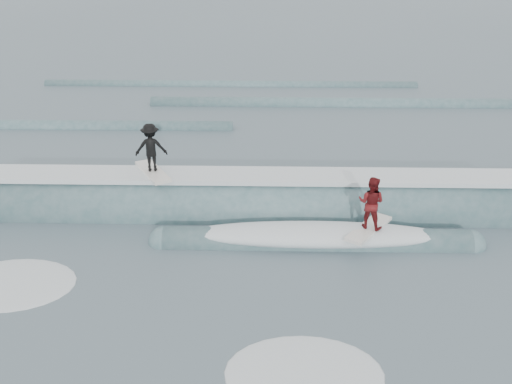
{
  "coord_description": "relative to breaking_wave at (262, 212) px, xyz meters",
  "views": [
    {
      "loc": [
        0.36,
        -11.21,
        8.45
      ],
      "look_at": [
        0.0,
        4.65,
        1.1
      ],
      "focal_mm": 40.0,
      "sensor_mm": 36.0,
      "label": 1
    }
  ],
  "objects": [
    {
      "name": "whitewater",
      "position": [
        -0.67,
        -6.84,
        -0.04
      ],
      "size": [
        16.01,
        7.41,
        0.1
      ],
      "color": "silver",
      "rests_on": "ground"
    },
    {
      "name": "surfer_red",
      "position": [
        3.13,
        -1.97,
        1.21
      ],
      "size": [
        1.61,
        1.95,
        1.67
      ],
      "color": "silver",
      "rests_on": "ground"
    },
    {
      "name": "ground",
      "position": [
        -0.18,
        -5.43,
        -0.04
      ],
      "size": [
        160.0,
        160.0,
        0.0
      ],
      "primitive_type": "plane",
      "color": "#40545E",
      "rests_on": "ground"
    },
    {
      "name": "far_swells",
      "position": [
        -2.49,
        12.22,
        -0.04
      ],
      "size": [
        39.45,
        8.65,
        0.8
      ],
      "color": "#3C6066",
      "rests_on": "ground"
    },
    {
      "name": "surfer_black",
      "position": [
        -3.54,
        0.23,
        2.03
      ],
      "size": [
        1.48,
        2.01,
        1.66
      ],
      "color": "silver",
      "rests_on": "ground"
    },
    {
      "name": "breaking_wave",
      "position": [
        0.0,
        0.0,
        0.0
      ],
      "size": [
        23.66,
        3.99,
        2.42
      ],
      "color": "#3C6066",
      "rests_on": "ground"
    }
  ]
}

